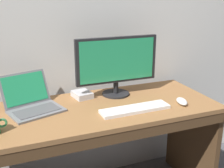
# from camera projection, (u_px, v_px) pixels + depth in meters

# --- Properties ---
(back_wall) EXTENTS (4.25, 0.04, 2.67)m
(back_wall) POSITION_uv_depth(u_px,v_px,m) (83.00, 7.00, 1.97)
(back_wall) COLOR silver
(back_wall) RESTS_ON ground
(desk) EXTENTS (1.45, 0.63, 0.75)m
(desk) POSITION_uv_depth(u_px,v_px,m) (104.00, 137.00, 1.88)
(desk) COLOR olive
(desk) RESTS_ON ground
(laptop_space_gray) EXTENTS (0.38, 0.38, 0.21)m
(laptop_space_gray) POSITION_uv_depth(u_px,v_px,m) (32.00, 102.00, 1.76)
(laptop_space_gray) COLOR slate
(laptop_space_gray) RESTS_ON desk
(external_monitor) EXTENTS (0.57, 0.19, 0.41)m
(external_monitor) POSITION_uv_depth(u_px,v_px,m) (117.00, 63.00, 1.93)
(external_monitor) COLOR black
(external_monitor) RESTS_ON desk
(wired_keyboard) EXTENTS (0.44, 0.12, 0.02)m
(wired_keyboard) POSITION_uv_depth(u_px,v_px,m) (135.00, 109.00, 1.75)
(wired_keyboard) COLOR white
(wired_keyboard) RESTS_ON desk
(computer_mouse) EXTENTS (0.08, 0.13, 0.04)m
(computer_mouse) POSITION_uv_depth(u_px,v_px,m) (182.00, 101.00, 1.85)
(computer_mouse) COLOR white
(computer_mouse) RESTS_ON desk
(external_drive_box) EXTENTS (0.13, 0.15, 0.04)m
(external_drive_box) POSITION_uv_depth(u_px,v_px,m) (82.00, 95.00, 1.96)
(external_drive_box) COLOR silver
(external_drive_box) RESTS_ON desk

